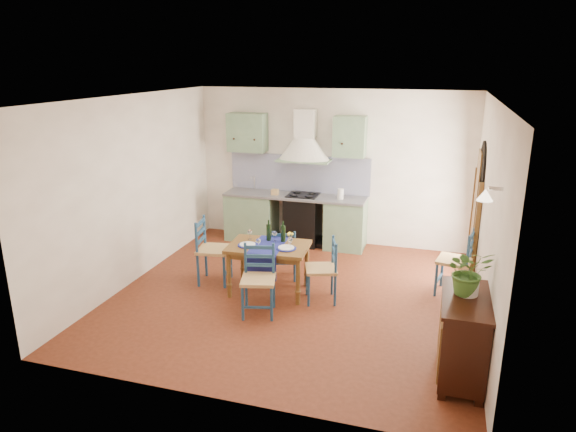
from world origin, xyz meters
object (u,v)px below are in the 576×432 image
object	(u,v)px
dining_table	(269,251)
sideboard	(463,335)
chair_near	(259,279)
potted_plant	(468,271)

from	to	relation	value
dining_table	sideboard	xyz separation A→B (m)	(2.63, -1.44, -0.13)
dining_table	chair_near	distance (m)	0.69
dining_table	chair_near	xyz separation A→B (m)	(0.08, -0.67, -0.15)
potted_plant	chair_near	bearing A→B (deg)	165.16
sideboard	potted_plant	size ratio (longest dim) A/B	2.08
chair_near	sideboard	size ratio (longest dim) A/B	0.90
chair_near	sideboard	bearing A→B (deg)	-16.75
chair_near	sideboard	world-z (taller)	chair_near
chair_near	potted_plant	distance (m)	2.73
dining_table	potted_plant	world-z (taller)	potted_plant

